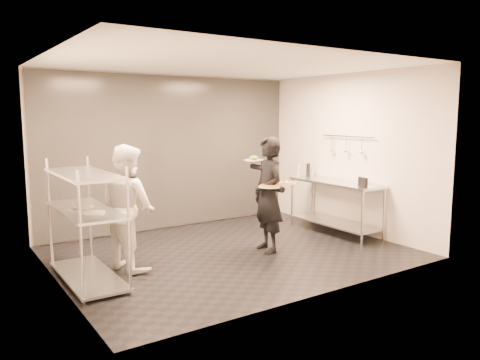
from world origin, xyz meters
TOP-DOWN VIEW (x-y plane):
  - room_shell at (0.00, 1.18)m, footprint 5.00×4.00m
  - pass_rack at (-2.15, -0.00)m, footprint 0.60×1.60m
  - prep_counter at (2.18, 0.00)m, footprint 0.60×1.80m
  - utensil_rail at (2.43, -0.00)m, footprint 0.07×1.20m
  - waiter at (0.51, -0.25)m, footprint 0.52×0.70m
  - chef at (-1.55, 0.15)m, footprint 0.80×0.94m
  - pizza_plate_near at (0.41, -0.43)m, footprint 0.35×0.35m
  - pizza_plate_far at (0.66, -0.44)m, footprint 0.34×0.34m
  - salad_plate at (0.42, 0.00)m, footprint 0.29×0.29m
  - pos_monitor at (2.06, -0.72)m, footprint 0.10×0.22m
  - bottle_green at (2.00, 0.80)m, footprint 0.07×0.07m
  - bottle_clear at (2.36, 0.80)m, footprint 0.05×0.05m
  - bottle_dark at (2.25, 0.80)m, footprint 0.07×0.07m

SIDE VIEW (x-z plane):
  - prep_counter at x=2.18m, z-range 0.17..1.09m
  - pass_rack at x=-2.15m, z-range 0.02..1.52m
  - chef at x=-1.55m, z-range 0.00..1.69m
  - waiter at x=0.51m, z-range 0.00..1.75m
  - pos_monitor at x=2.06m, z-range 0.92..1.08m
  - bottle_clear at x=2.36m, z-range 0.92..1.09m
  - pizza_plate_near at x=0.41m, z-range 1.01..1.07m
  - bottle_dark at x=2.25m, z-range 0.92..1.16m
  - bottle_green at x=2.00m, z-range 0.92..1.17m
  - pizza_plate_far at x=0.66m, z-range 1.04..1.10m
  - room_shell at x=0.00m, z-range 0.00..2.80m
  - salad_plate at x=0.42m, z-range 1.37..1.44m
  - utensil_rail at x=2.43m, z-range 1.39..1.70m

